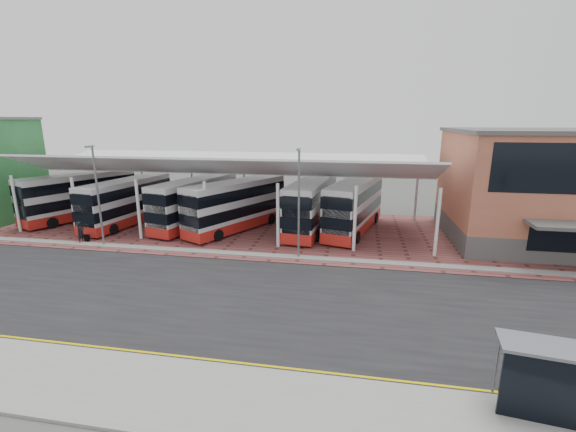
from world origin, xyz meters
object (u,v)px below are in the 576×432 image
at_px(terminal, 570,187).
at_px(bus_2, 195,203).
at_px(bus_0, 80,196).
at_px(bus_5, 354,206).
at_px(bus_shelter, 558,378).
at_px(bus_4, 312,205).
at_px(pedestrian, 81,232).
at_px(bus_3, 236,206).
at_px(bus_1, 127,202).

distance_m(terminal, bus_2, 32.13).
relative_size(bus_0, bus_2, 1.01).
height_order(bus_5, bus_shelter, bus_5).
bearing_deg(bus_shelter, bus_4, 124.27).
bearing_deg(pedestrian, bus_3, -55.76).
xyz_separation_m(bus_5, bus_shelter, (6.93, -22.15, -0.62)).
xyz_separation_m(bus_1, pedestrian, (-0.46, -6.14, -1.25)).
relative_size(bus_1, bus_5, 0.94).
relative_size(bus_0, pedestrian, 6.24).
distance_m(bus_1, bus_3, 10.98).
xyz_separation_m(bus_1, bus_3, (10.98, -0.00, 0.09)).
xyz_separation_m(bus_0, bus_5, (27.63, 0.42, -0.00)).
distance_m(bus_2, bus_shelter, 30.56).
height_order(terminal, bus_0, terminal).
xyz_separation_m(terminal, bus_shelter, (-10.16, -21.85, -2.93)).
relative_size(bus_2, pedestrian, 6.15).
bearing_deg(terminal, bus_2, -179.07).
bearing_deg(terminal, bus_0, -179.85).
bearing_deg(bus_0, bus_4, 23.68).
xyz_separation_m(bus_0, bus_1, (5.98, -1.13, -0.14)).
height_order(bus_2, pedestrian, bus_2).
relative_size(bus_2, bus_shelter, 3.34).
height_order(bus_3, pedestrian, bus_3).
bearing_deg(terminal, bus_5, 178.99).
height_order(terminal, bus_3, terminal).
bearing_deg(bus_0, bus_shelter, -8.84).
bearing_deg(bus_0, bus_1, 12.68).
xyz_separation_m(bus_0, bus_4, (23.76, 0.14, -0.00)).
bearing_deg(bus_shelter, bus_5, 115.36).
bearing_deg(bus_0, bus_2, 21.50).
distance_m(bus_3, bus_4, 6.91).
xyz_separation_m(terminal, bus_3, (-27.75, -1.24, -2.35)).
bearing_deg(bus_4, bus_0, -173.45).
relative_size(bus_2, bus_4, 0.98).
bearing_deg(bus_2, bus_5, 16.90).
relative_size(bus_1, bus_shelter, 3.23).
bearing_deg(bus_0, pedestrian, -29.41).
bearing_deg(bus_3, bus_1, -152.88).
bearing_deg(terminal, pedestrian, -169.34).
bearing_deg(bus_2, bus_1, -160.11).
height_order(bus_2, bus_shelter, bus_2).
xyz_separation_m(bus_4, bus_shelter, (10.80, -21.88, -0.63)).
bearing_deg(bus_3, bus_5, 35.38).
bearing_deg(bus_5, bus_1, -161.52).
relative_size(bus_1, bus_3, 0.99).
xyz_separation_m(terminal, bus_2, (-32.04, -0.52, -2.37)).
distance_m(bus_1, bus_2, 6.74).
xyz_separation_m(bus_1, bus_5, (21.65, 1.54, 0.13)).
relative_size(bus_3, bus_shelter, 3.26).
bearing_deg(bus_3, bus_2, -162.45).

